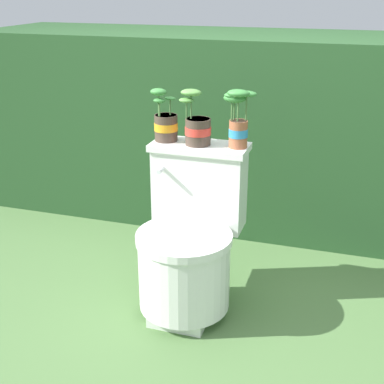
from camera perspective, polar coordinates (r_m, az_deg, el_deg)
ground_plane at (r=2.58m, az=1.62°, el=-12.59°), size 12.00×12.00×0.00m
hedge_backdrop at (r=3.43m, az=7.39°, el=6.73°), size 3.59×0.87×1.15m
toilet at (r=2.46m, az=-0.30°, el=-5.52°), size 0.45×0.55×0.76m
potted_plant_left at (r=2.48m, az=-2.84°, el=7.28°), size 0.11×0.12×0.25m
potted_plant_midleft at (r=2.41m, az=0.55°, el=6.97°), size 0.14×0.12×0.25m
potted_plant_middle at (r=2.37m, az=4.94°, el=7.79°), size 0.15×0.09×0.26m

